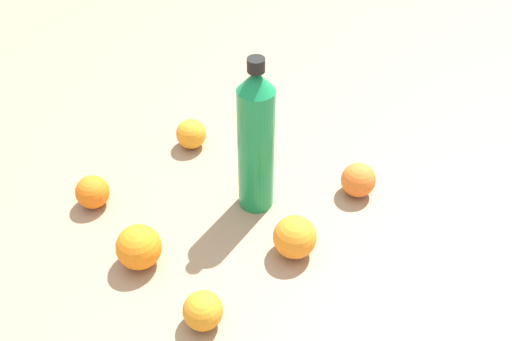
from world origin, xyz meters
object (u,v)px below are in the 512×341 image
(orange_1, at_px, (92,192))
(orange_5, at_px, (358,180))
(water_bottle, at_px, (256,141))
(orange_0, at_px, (203,311))
(orange_2, at_px, (139,247))
(orange_3, at_px, (295,237))
(orange_4, at_px, (191,134))

(orange_1, xyz_separation_m, orange_5, (-0.51, 0.01, 0.00))
(water_bottle, bearing_deg, orange_0, 137.79)
(water_bottle, relative_size, orange_1, 4.94)
(water_bottle, relative_size, orange_2, 4.03)
(orange_0, distance_m, orange_2, 0.17)
(orange_5, bearing_deg, water_bottle, 3.04)
(water_bottle, xyz_separation_m, orange_2, (0.21, 0.13, -0.11))
(water_bottle, height_order, orange_3, water_bottle)
(orange_4, bearing_deg, orange_0, 92.80)
(orange_1, height_order, orange_5, orange_5)
(water_bottle, relative_size, orange_4, 4.95)
(orange_0, xyz_separation_m, orange_1, (0.21, -0.28, 0.00))
(orange_2, bearing_deg, orange_5, -160.46)
(orange_1, bearing_deg, orange_2, 123.27)
(orange_0, distance_m, orange_4, 0.45)
(water_bottle, relative_size, orange_3, 4.14)
(orange_0, bearing_deg, orange_1, -53.81)
(orange_1, distance_m, orange_5, 0.51)
(orange_4, bearing_deg, orange_1, 41.81)
(orange_0, bearing_deg, orange_5, -137.48)
(orange_0, relative_size, orange_3, 0.83)
(orange_3, relative_size, orange_5, 1.14)
(orange_0, xyz_separation_m, orange_4, (0.02, -0.45, 0.00))
(water_bottle, distance_m, orange_0, 0.31)
(water_bottle, height_order, orange_1, water_bottle)
(orange_2, distance_m, orange_3, 0.27)
(orange_2, height_order, orange_5, orange_2)
(water_bottle, bearing_deg, orange_4, 13.25)
(orange_1, distance_m, orange_2, 0.18)
(water_bottle, height_order, orange_0, water_bottle)
(orange_3, bearing_deg, orange_2, 0.74)
(orange_4, bearing_deg, orange_2, 74.87)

